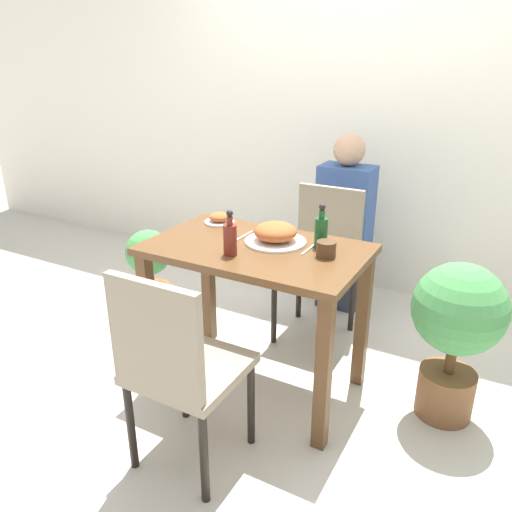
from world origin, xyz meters
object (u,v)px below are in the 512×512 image
chair_near (177,363)px  potted_plant_right (457,325)px  side_plate (219,219)px  potted_plant_left (150,272)px  food_plate (275,234)px  person_figure (344,225)px  drink_cup (326,249)px  sauce_bottle (230,238)px  condiment_bottle (321,231)px  chair_far (321,255)px

chair_near → potted_plant_right: 1.25m
side_plate → potted_plant_left: side_plate is taller
chair_near → potted_plant_right: (0.89, 0.88, -0.02)m
food_plate → person_figure: 1.01m
drink_cup → potted_plant_left: (-1.27, 0.26, -0.48)m
sauce_bottle → condiment_bottle: 0.43m
food_plate → person_figure: bearing=89.2°
chair_near → drink_cup: bearing=-115.2°
person_figure → chair_near: bearing=-92.0°
potted_plant_left → sauce_bottle: bearing=-26.6°
food_plate → potted_plant_left: bearing=168.2°
condiment_bottle → chair_far: bearing=110.0°
sauce_bottle → potted_plant_right: sauce_bottle is taller
side_plate → potted_plant_right: bearing=0.6°
person_figure → chair_far: bearing=-89.2°
potted_plant_left → chair_near: bearing=-45.0°
side_plate → sauce_bottle: sauce_bottle is taller
sauce_bottle → condiment_bottle: size_ratio=1.00×
chair_near → drink_cup: chair_near is taller
food_plate → side_plate: size_ratio=1.86×
condiment_bottle → potted_plant_left: 1.32m
chair_near → side_plate: bearing=-67.8°
chair_far → side_plate: 0.68m
potted_plant_right → side_plate: bearing=-179.4°
chair_far → person_figure: bearing=90.8°
potted_plant_right → potted_plant_left: bearing=177.8°
sauce_bottle → potted_plant_right: size_ratio=0.27×
chair_far → condiment_bottle: (0.19, -0.52, 0.34)m
food_plate → person_figure: size_ratio=0.25×
chair_near → food_plate: bearing=-93.6°
potted_plant_right → person_figure: person_figure is taller
drink_cup → sauce_bottle: sauce_bottle is taller
side_plate → drink_cup: 0.70m
chair_far → condiment_bottle: 0.66m
food_plate → sauce_bottle: bearing=-114.8°
side_plate → potted_plant_left: bearing=172.0°
chair_far → side_plate: chair_far is taller
side_plate → food_plate: bearing=-17.2°
chair_near → side_plate: chair_near is taller
food_plate → sauce_bottle: 0.26m
potted_plant_left → person_figure: size_ratio=0.52×
condiment_bottle → person_figure: person_figure is taller
chair_near → person_figure: 1.72m
potted_plant_right → chair_near: bearing=-135.6°
potted_plant_right → person_figure: size_ratio=0.66×
side_plate → drink_cup: size_ratio=1.81×
condiment_bottle → potted_plant_right: (0.64, 0.08, -0.37)m
side_plate → potted_plant_right: side_plate is taller
chair_far → drink_cup: (0.26, -0.63, 0.30)m
food_plate → drink_cup: size_ratio=3.36×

